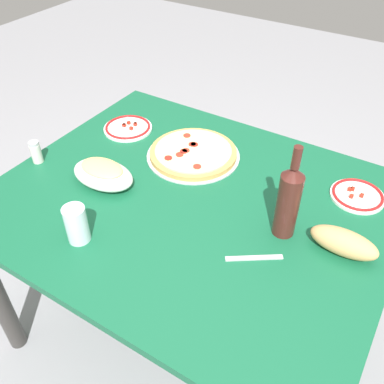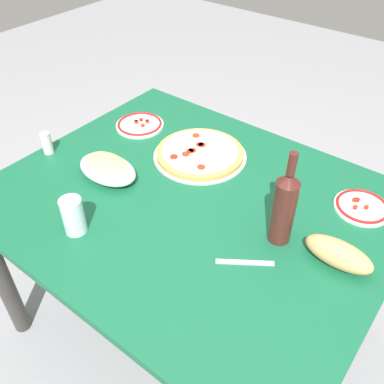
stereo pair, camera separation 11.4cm
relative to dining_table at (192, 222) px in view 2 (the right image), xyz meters
The scene contains 11 objects.
ground_plane 0.65m from the dining_table, ahead, with size 8.00×8.00×0.00m, color gray.
dining_table is the anchor object (origin of this frame).
pepperoni_pizza 0.28m from the dining_table, 120.92° to the left, with size 0.36×0.36×0.03m.
baked_pasta_dish 0.36m from the dining_table, 164.02° to the right, with size 0.24×0.15×0.08m.
wine_bottle 0.40m from the dining_table, ahead, with size 0.07×0.07×0.32m.
water_glass 0.43m from the dining_table, 119.47° to the right, with size 0.07×0.07×0.12m, color silver.
side_plate_near 0.54m from the dining_table, 153.12° to the left, with size 0.20×0.20×0.02m.
side_plate_far 0.58m from the dining_table, 32.77° to the left, with size 0.18×0.18×0.02m.
bread_loaf 0.53m from the dining_table, ahead, with size 0.20×0.08×0.08m, color tan.
spice_shaker 0.64m from the dining_table, 168.43° to the right, with size 0.04×0.04×0.09m.
fork_right 0.34m from the dining_table, 23.84° to the right, with size 0.17×0.02×0.01m, color #B7B7BC.
Camera 2 is at (0.68, -0.87, 1.71)m, focal length 39.87 mm.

